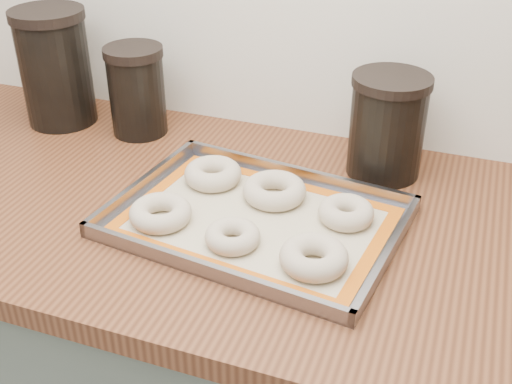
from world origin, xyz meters
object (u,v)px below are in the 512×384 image
at_px(bagel_back_left, 213,174).
at_px(canister_mid, 137,90).
at_px(bagel_front_left, 161,213).
at_px(bagel_back_mid, 274,190).
at_px(bagel_front_mid, 233,236).
at_px(canister_right, 387,126).
at_px(bagel_back_right, 346,212).
at_px(bagel_front_right, 314,257).
at_px(baking_tray, 256,219).
at_px(canister_left, 55,67).

relative_size(bagel_back_left, canister_mid, 0.56).
xyz_separation_m(bagel_front_left, canister_mid, (-0.20, 0.30, 0.07)).
bearing_deg(canister_mid, bagel_back_mid, -25.26).
bearing_deg(bagel_back_left, canister_mid, 146.98).
bearing_deg(bagel_front_mid, canister_mid, 136.66).
height_order(bagel_back_mid, canister_right, canister_right).
height_order(bagel_back_mid, canister_mid, canister_mid).
bearing_deg(bagel_back_right, bagel_front_mid, -140.70).
bearing_deg(bagel_back_left, bagel_back_right, -9.43).
relative_size(bagel_back_left, bagel_back_right, 1.13).
bearing_deg(bagel_front_right, bagel_front_left, 173.31).
relative_size(baking_tray, bagel_back_left, 4.82).
bearing_deg(canister_left, bagel_back_right, -15.37).
distance_m(bagel_back_left, canister_mid, 0.28).
bearing_deg(bagel_back_right, canister_right, 82.50).
height_order(bagel_front_mid, bagel_back_mid, bagel_back_mid).
bearing_deg(canister_right, canister_mid, -179.87).
bearing_deg(bagel_back_mid, canister_left, 163.54).
bearing_deg(canister_right, bagel_back_left, -151.76).
xyz_separation_m(bagel_back_left, canister_mid, (-0.23, 0.15, 0.07)).
relative_size(bagel_front_left, bagel_front_right, 1.00).
bearing_deg(canister_left, bagel_front_mid, -30.66).
height_order(bagel_front_mid, canister_left, canister_left).
height_order(bagel_back_left, canister_right, canister_right).
xyz_separation_m(baking_tray, bagel_front_right, (0.12, -0.09, 0.02)).
bearing_deg(bagel_back_right, canister_left, 164.63).
bearing_deg(canister_left, canister_mid, 2.35).
xyz_separation_m(bagel_back_right, canister_mid, (-0.49, 0.19, 0.07)).
bearing_deg(canister_mid, bagel_back_left, -33.02).
relative_size(bagel_front_left, bagel_back_mid, 0.93).
bearing_deg(canister_right, bagel_front_left, -136.30).
relative_size(bagel_front_left, canister_right, 0.54).
xyz_separation_m(baking_tray, canister_left, (-0.53, 0.23, 0.12)).
xyz_separation_m(baking_tray, canister_right, (0.16, 0.24, 0.09)).
relative_size(bagel_back_right, canister_left, 0.38).
bearing_deg(bagel_front_left, canister_mid, 124.00).
xyz_separation_m(bagel_front_left, bagel_front_mid, (0.13, -0.02, -0.00)).
distance_m(bagel_front_mid, bagel_back_right, 0.19).
relative_size(bagel_back_left, canister_right, 0.54).
height_order(bagel_back_right, canister_right, canister_right).
relative_size(bagel_front_right, bagel_back_mid, 0.93).
bearing_deg(bagel_back_left, bagel_front_right, -36.78).
xyz_separation_m(baking_tray, bagel_front_left, (-0.15, -0.05, 0.01)).
relative_size(bagel_front_mid, canister_left, 0.36).
height_order(bagel_back_left, canister_mid, canister_mid).
distance_m(bagel_back_mid, bagel_back_right, 0.13).
bearing_deg(canister_left, bagel_front_right, -26.09).
xyz_separation_m(bagel_back_mid, canister_mid, (-0.35, 0.17, 0.07)).
relative_size(bagel_front_left, bagel_back_left, 0.99).
bearing_deg(canister_mid, canister_right, 0.13).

